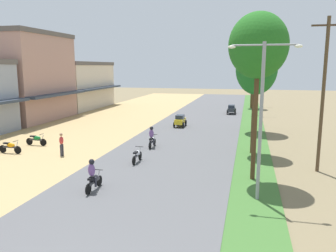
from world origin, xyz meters
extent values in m
cube|color=tan|center=(-20.00, 28.51, 4.80)|extent=(7.03, 10.38, 9.60)
cube|color=#2D3847|center=(-15.89, 28.51, 3.08)|extent=(1.20, 10.38, 0.25)
cube|color=#59514C|center=(-20.00, 28.51, 9.85)|extent=(7.23, 10.58, 0.50)
cube|color=beige|center=(-20.00, 40.57, 3.20)|extent=(6.56, 12.47, 6.40)
cube|color=#2D3847|center=(-16.12, 40.57, 3.08)|extent=(1.20, 12.47, 0.25)
cube|color=#59514C|center=(-20.00, 40.57, 6.65)|extent=(6.76, 12.67, 0.50)
cylinder|color=black|center=(-10.64, 14.23, 0.34)|extent=(0.56, 0.06, 0.56)
cylinder|color=black|center=(-11.88, 14.23, 0.34)|extent=(0.56, 0.06, 0.56)
cube|color=#333338|center=(-11.26, 14.23, 0.52)|extent=(1.12, 0.12, 0.12)
ellipsoid|color=orange|center=(-11.18, 14.23, 0.66)|extent=(0.64, 0.28, 0.32)
cube|color=black|center=(-11.54, 14.23, 0.78)|extent=(0.44, 0.20, 0.10)
cylinder|color=#A5A8AD|center=(-10.70, 14.23, 0.61)|extent=(0.26, 0.05, 0.68)
cylinder|color=black|center=(-10.76, 14.23, 0.98)|extent=(0.04, 0.54, 0.04)
cylinder|color=black|center=(-10.32, 16.85, 0.34)|extent=(0.56, 0.06, 0.56)
cylinder|color=black|center=(-11.56, 16.85, 0.34)|extent=(0.56, 0.06, 0.56)
cube|color=#333338|center=(-10.94, 16.85, 0.52)|extent=(1.12, 0.12, 0.12)
ellipsoid|color=#14722D|center=(-10.86, 16.85, 0.66)|extent=(0.64, 0.28, 0.32)
cube|color=black|center=(-11.22, 16.85, 0.78)|extent=(0.44, 0.20, 0.10)
cylinder|color=#A5A8AD|center=(-10.38, 16.85, 0.61)|extent=(0.26, 0.05, 0.68)
cylinder|color=black|center=(-10.44, 16.85, 0.98)|extent=(0.04, 0.54, 0.04)
cylinder|color=#33333D|center=(-7.28, 14.38, 0.47)|extent=(0.14, 0.14, 0.82)
cylinder|color=#33333D|center=(-7.27, 14.56, 0.47)|extent=(0.14, 0.14, 0.82)
ellipsoid|color=#BF3333|center=(-7.27, 14.47, 1.16)|extent=(0.27, 0.38, 0.56)
sphere|color=#9E7556|center=(-7.27, 14.47, 1.57)|extent=(0.22, 0.22, 0.22)
cylinder|color=#4C351E|center=(5.60, 12.53, 3.20)|extent=(0.25, 0.25, 6.27)
ellipsoid|color=#22671E|center=(5.60, 12.53, 7.27)|extent=(3.08, 3.08, 3.42)
cylinder|color=#4C351E|center=(5.68, 18.41, 2.57)|extent=(0.41, 0.41, 5.01)
ellipsoid|color=#1E6724|center=(5.68, 18.41, 6.07)|extent=(2.85, 2.85, 3.63)
cylinder|color=#4C351E|center=(5.86, 26.87, 2.43)|extent=(0.26, 0.26, 4.74)
ellipsoid|color=#245123|center=(5.86, 26.87, 5.96)|extent=(3.73, 3.73, 4.23)
cylinder|color=#4C351E|center=(5.67, 45.85, 2.21)|extent=(0.38, 0.38, 4.30)
ellipsoid|color=#23661D|center=(5.67, 45.85, 5.23)|extent=(2.81, 2.81, 3.17)
cylinder|color=gray|center=(5.80, 9.62, 3.67)|extent=(0.16, 0.16, 7.21)
cylinder|color=gray|center=(5.10, 9.62, 7.12)|extent=(1.40, 0.08, 0.08)
ellipsoid|color=silver|center=(4.40, 9.62, 7.05)|extent=(0.36, 0.20, 0.14)
cylinder|color=gray|center=(6.50, 9.62, 7.12)|extent=(1.40, 0.08, 0.08)
ellipsoid|color=silver|center=(7.20, 9.62, 7.05)|extent=(0.36, 0.20, 0.14)
cylinder|color=gray|center=(5.80, 38.93, 3.75)|extent=(0.16, 0.16, 7.38)
cylinder|color=gray|center=(5.10, 38.93, 7.29)|extent=(1.40, 0.08, 0.08)
ellipsoid|color=silver|center=(4.40, 38.93, 7.22)|extent=(0.36, 0.20, 0.14)
cylinder|color=gray|center=(6.50, 38.93, 7.29)|extent=(1.40, 0.08, 0.08)
ellipsoid|color=silver|center=(7.20, 38.93, 7.22)|extent=(0.36, 0.20, 0.14)
cylinder|color=gray|center=(5.80, 49.93, 4.19)|extent=(0.16, 0.16, 8.25)
cylinder|color=gray|center=(5.10, 49.93, 8.16)|extent=(1.40, 0.08, 0.08)
ellipsoid|color=silver|center=(4.40, 49.93, 8.09)|extent=(0.36, 0.20, 0.14)
cylinder|color=gray|center=(6.50, 49.93, 8.16)|extent=(1.40, 0.08, 0.08)
ellipsoid|color=silver|center=(7.20, 49.93, 8.09)|extent=(0.36, 0.20, 0.14)
cylinder|color=brown|center=(9.40, 15.05, 4.48)|extent=(0.20, 0.20, 8.97)
cube|color=#473323|center=(9.40, 15.05, 8.47)|extent=(1.80, 0.10, 0.10)
cube|color=gold|center=(-1.55, 27.65, 0.66)|extent=(0.84, 1.95, 0.50)
cube|color=#232B38|center=(-1.55, 27.60, 1.11)|extent=(0.77, 1.10, 0.40)
cylinder|color=black|center=(-2.02, 28.36, 0.38)|extent=(0.10, 0.60, 0.60)
cylinder|color=black|center=(-1.08, 28.36, 0.38)|extent=(0.10, 0.60, 0.60)
cylinder|color=black|center=(-2.02, 26.95, 0.38)|extent=(0.10, 0.60, 0.60)
cylinder|color=black|center=(-1.08, 26.95, 0.38)|extent=(0.10, 0.60, 0.60)
cube|color=#282D33|center=(3.10, 38.65, 0.65)|extent=(0.88, 2.25, 0.44)
cube|color=#232B38|center=(3.10, 38.55, 1.07)|extent=(0.81, 1.30, 0.40)
cylinder|color=black|center=(3.59, 37.84, 0.40)|extent=(0.11, 0.64, 0.64)
cylinder|color=black|center=(2.60, 37.84, 0.40)|extent=(0.11, 0.64, 0.64)
cylinder|color=black|center=(3.59, 39.46, 0.40)|extent=(0.11, 0.64, 0.64)
cylinder|color=black|center=(2.60, 39.46, 0.40)|extent=(0.11, 0.64, 0.64)
cylinder|color=black|center=(-2.12, 9.43, 0.36)|extent=(0.06, 0.56, 0.56)
cylinder|color=black|center=(-2.12, 8.19, 0.36)|extent=(0.06, 0.56, 0.56)
cube|color=#333338|center=(-2.12, 8.81, 0.54)|extent=(0.12, 1.12, 0.12)
ellipsoid|color=black|center=(-2.12, 8.89, 0.68)|extent=(0.28, 0.64, 0.32)
cube|color=black|center=(-2.12, 8.53, 0.80)|extent=(0.20, 0.44, 0.10)
cylinder|color=#A5A8AD|center=(-2.12, 9.37, 0.63)|extent=(0.05, 0.26, 0.68)
cylinder|color=black|center=(-2.12, 9.31, 1.00)|extent=(0.54, 0.04, 0.04)
ellipsoid|color=#724C8C|center=(-2.12, 8.61, 1.20)|extent=(0.36, 0.28, 0.64)
sphere|color=black|center=(-2.12, 8.65, 1.60)|extent=(0.28, 0.28, 0.28)
cylinder|color=#2D2D38|center=(-2.26, 8.71, 0.56)|extent=(0.12, 0.12, 0.48)
cylinder|color=#2D2D38|center=(-1.98, 8.71, 0.56)|extent=(0.12, 0.12, 0.48)
cylinder|color=black|center=(-1.64, 14.71, 0.36)|extent=(0.06, 0.56, 0.56)
cylinder|color=black|center=(-1.64, 13.47, 0.36)|extent=(0.06, 0.56, 0.56)
cube|color=#333338|center=(-1.64, 14.09, 0.54)|extent=(0.12, 1.12, 0.12)
ellipsoid|color=silver|center=(-1.64, 14.17, 0.68)|extent=(0.28, 0.64, 0.32)
cube|color=black|center=(-1.64, 13.81, 0.80)|extent=(0.20, 0.44, 0.10)
cylinder|color=#A5A8AD|center=(-1.64, 14.65, 0.63)|extent=(0.05, 0.26, 0.68)
cylinder|color=black|center=(-1.64, 14.59, 1.00)|extent=(0.54, 0.04, 0.04)
cylinder|color=black|center=(-1.83, 18.88, 0.36)|extent=(0.06, 0.56, 0.56)
cylinder|color=black|center=(-1.83, 17.64, 0.36)|extent=(0.06, 0.56, 0.56)
cube|color=#333338|center=(-1.83, 18.26, 0.54)|extent=(0.12, 1.12, 0.12)
ellipsoid|color=silver|center=(-1.83, 18.34, 0.68)|extent=(0.28, 0.64, 0.32)
cube|color=black|center=(-1.83, 17.98, 0.80)|extent=(0.20, 0.44, 0.10)
cylinder|color=#A5A8AD|center=(-1.83, 18.82, 0.63)|extent=(0.05, 0.26, 0.68)
cylinder|color=black|center=(-1.83, 18.76, 1.00)|extent=(0.54, 0.04, 0.04)
ellipsoid|color=#724C8C|center=(-1.83, 18.06, 1.20)|extent=(0.36, 0.28, 0.64)
sphere|color=black|center=(-1.83, 18.10, 1.60)|extent=(0.28, 0.28, 0.28)
cylinder|color=#2D2D38|center=(-1.97, 18.16, 0.56)|extent=(0.12, 0.12, 0.48)
cylinder|color=#2D2D38|center=(-1.69, 18.16, 0.56)|extent=(0.12, 0.12, 0.48)
camera|label=1|loc=(5.22, -5.94, 6.19)|focal=36.01mm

